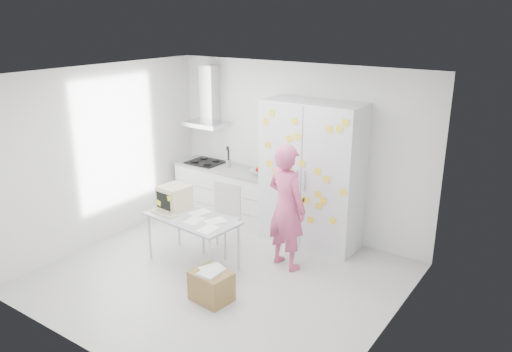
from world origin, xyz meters
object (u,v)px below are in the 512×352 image
Objects in this scene: chair at (223,214)px; person at (286,207)px; cardboard_box at (211,286)px; desk at (180,206)px.

person is at bearing -1.24° from chair.
person is 3.42× the size of cardboard_box.
desk is (-1.35, -0.65, -0.08)m from person.
person reaches higher than desk.
chair is at bearing 63.84° from desk.
chair is 1.99× the size of cardboard_box.
cardboard_box is at bearing -25.52° from desk.
person is at bearing 30.87° from desk.
desk is 0.68m from chair.
desk is at bearing 149.20° from cardboard_box.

